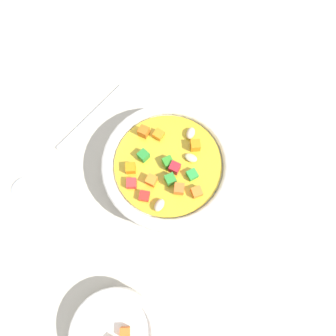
% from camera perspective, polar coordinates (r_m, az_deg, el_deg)
% --- Properties ---
extents(ground_plane, '(1.40, 1.40, 0.02)m').
position_cam_1_polar(ground_plane, '(0.44, -0.00, -1.28)').
color(ground_plane, '#BAB2A0').
extents(soup_bowl_main, '(0.18, 0.18, 0.05)m').
position_cam_1_polar(soup_bowl_main, '(0.41, -0.01, 0.18)').
color(soup_bowl_main, white).
rests_on(soup_bowl_main, ground_plane).
extents(spoon, '(0.21, 0.11, 0.01)m').
position_cam_1_polar(spoon, '(0.47, -18.73, 5.06)').
color(spoon, silver).
rests_on(spoon, ground_plane).
extents(side_bowl_small, '(0.10, 0.10, 0.04)m').
position_cam_1_polar(side_bowl_small, '(0.41, -10.01, -28.23)').
color(side_bowl_small, white).
rests_on(side_bowl_small, ground_plane).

